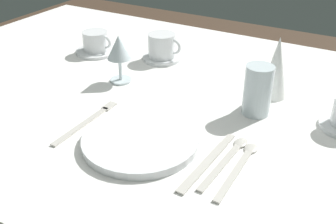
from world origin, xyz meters
TOP-DOWN VIEW (x-y plane):
  - dining_table at (0.00, 0.00)m, footprint 1.80×1.11m
  - dinner_plate at (0.03, -0.24)m, footprint 0.26×0.26m
  - fork_outer at (-0.13, -0.22)m, footprint 0.02×0.22m
  - dinner_knife at (0.19, -0.23)m, footprint 0.03×0.23m
  - spoon_soup at (0.22, -0.19)m, footprint 0.03×0.21m
  - spoon_dessert at (0.25, -0.20)m, footprint 0.03×0.21m
  - saucer_right at (-0.17, 0.20)m, footprint 0.12×0.12m
  - coffee_cup_right at (-0.17, 0.20)m, footprint 0.11×0.09m
  - saucer_far at (-0.39, 0.14)m, footprint 0.14×0.14m
  - coffee_cup_far at (-0.39, 0.14)m, footprint 0.10×0.08m
  - wine_glass_left at (-0.19, 0.00)m, footprint 0.07×0.07m
  - drink_tumbler at (0.20, 0.02)m, footprint 0.07×0.07m
  - napkin_folded at (0.21, 0.13)m, footprint 0.07×0.07m

SIDE VIEW (x-z plane):
  - dining_table at x=0.00m, z-range 0.29..1.03m
  - fork_outer at x=-0.13m, z-range 0.74..0.74m
  - spoon_dessert at x=0.25m, z-range 0.74..0.75m
  - dinner_knife at x=0.19m, z-range 0.74..0.74m
  - spoon_soup at x=0.22m, z-range 0.74..0.75m
  - saucer_right at x=-0.17m, z-range 0.74..0.75m
  - saucer_far at x=-0.39m, z-range 0.74..0.75m
  - dinner_plate at x=0.03m, z-range 0.74..0.76m
  - coffee_cup_far at x=-0.39m, z-range 0.75..0.81m
  - coffee_cup_right at x=-0.17m, z-range 0.75..0.82m
  - drink_tumbler at x=0.20m, z-range 0.73..0.86m
  - napkin_folded at x=0.21m, z-range 0.74..0.90m
  - wine_glass_left at x=-0.19m, z-range 0.77..0.90m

